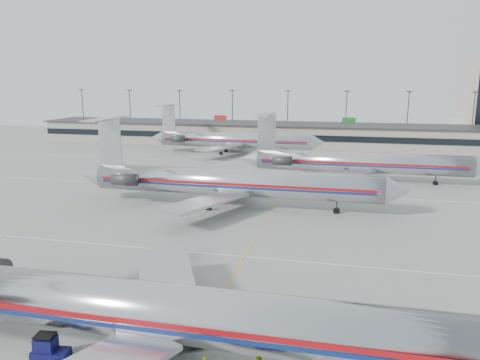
% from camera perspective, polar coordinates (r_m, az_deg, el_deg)
% --- Properties ---
extents(ground, '(260.00, 260.00, 0.00)m').
position_cam_1_polar(ground, '(41.95, -2.47, -14.20)').
color(ground, gray).
rests_on(ground, ground).
extents(apron_markings, '(160.00, 0.15, 0.02)m').
position_cam_1_polar(apron_markings, '(50.82, 0.60, -9.32)').
color(apron_markings, silver).
rests_on(apron_markings, ground).
extents(terminal, '(162.00, 17.00, 6.25)m').
position_cam_1_polar(terminal, '(135.41, 8.79, 5.46)').
color(terminal, gray).
rests_on(terminal, ground).
extents(light_mast_row, '(163.60, 0.40, 15.28)m').
position_cam_1_polar(light_mast_row, '(148.86, 9.30, 8.13)').
color(light_mast_row, '#38383D').
rests_on(light_mast_row, ground).
extents(jet_foreground, '(48.88, 28.78, 12.79)m').
position_cam_1_polar(jet_foreground, '(32.91, -12.19, -15.06)').
color(jet_foreground, silver).
rests_on(jet_foreground, ground).
extents(jet_second_row, '(49.97, 29.42, 13.08)m').
position_cam_1_polar(jet_second_row, '(69.12, -1.56, -0.23)').
color(jet_second_row, silver).
rests_on(jet_second_row, ground).
extents(jet_third_row, '(45.44, 27.95, 12.43)m').
position_cam_1_polar(jet_third_row, '(89.24, 13.89, 2.12)').
color(jet_third_row, silver).
rests_on(jet_third_row, ground).
extents(jet_back_row, '(45.56, 28.02, 12.46)m').
position_cam_1_polar(jet_back_row, '(119.43, -1.08, 4.94)').
color(jet_back_row, silver).
rests_on(jet_back_row, ground).
extents(tug_left, '(2.55, 1.49, 1.97)m').
position_cam_1_polar(tug_left, '(35.70, -22.31, -18.58)').
color(tug_left, '#0B0C3E').
rests_on(tug_left, ground).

